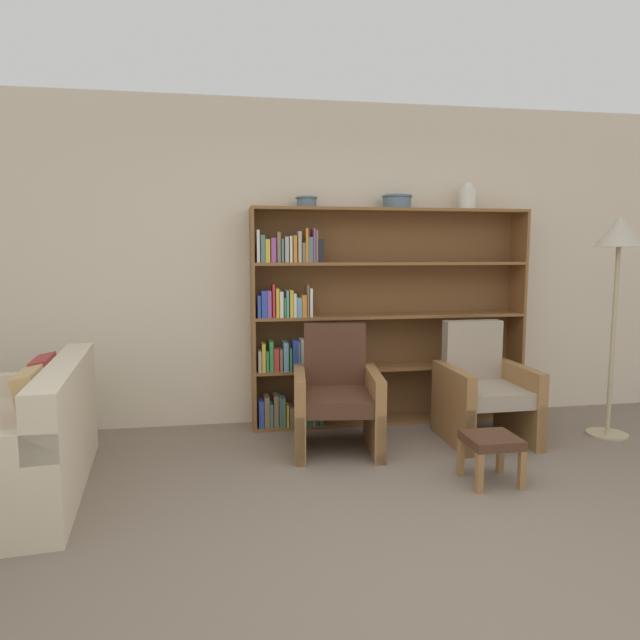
% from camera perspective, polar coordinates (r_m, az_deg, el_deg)
% --- Properties ---
extents(ground_plane, '(24.00, 24.00, 0.00)m').
position_cam_1_polar(ground_plane, '(2.89, 14.10, -24.33)').
color(ground_plane, '#7A6B5B').
extents(wall_back, '(12.00, 0.06, 2.75)m').
position_cam_1_polar(wall_back, '(5.02, 2.24, 5.58)').
color(wall_back, beige).
rests_on(wall_back, ground).
extents(bookshelf, '(2.39, 0.30, 1.85)m').
position_cam_1_polar(bookshelf, '(4.93, 4.43, 0.03)').
color(bookshelf, brown).
rests_on(bookshelf, ground).
extents(bowl_terracotta, '(0.18, 0.18, 0.09)m').
position_cam_1_polar(bowl_terracotta, '(4.79, -1.35, 11.79)').
color(bowl_terracotta, slate).
rests_on(bowl_terracotta, bookshelf).
extents(bowl_stoneware, '(0.26, 0.26, 0.11)m').
position_cam_1_polar(bowl_stoneware, '(4.97, 7.71, 11.72)').
color(bowl_stoneware, slate).
rests_on(bowl_stoneware, bookshelf).
extents(vase_tall, '(0.15, 0.15, 0.23)m').
position_cam_1_polar(vase_tall, '(5.19, 14.51, 11.72)').
color(vase_tall, silver).
rests_on(vase_tall, bookshelf).
extents(couch, '(1.10, 1.70, 0.82)m').
position_cam_1_polar(couch, '(4.04, -28.64, -11.22)').
color(couch, beige).
rests_on(couch, ground).
extents(armchair_leather, '(0.72, 0.75, 0.92)m').
position_cam_1_polar(armchair_leather, '(4.36, 1.66, -7.67)').
color(armchair_leather, olive).
rests_on(armchair_leather, ground).
extents(armchair_cushioned, '(0.65, 0.69, 0.92)m').
position_cam_1_polar(armchair_cushioned, '(4.73, 15.99, -6.77)').
color(armchair_cushioned, olive).
rests_on(armchair_cushioned, ground).
extents(floor_lamp, '(0.37, 0.37, 1.76)m').
position_cam_1_polar(floor_lamp, '(5.07, 27.69, 6.39)').
color(floor_lamp, tan).
rests_on(floor_lamp, ground).
extents(footstool, '(0.32, 0.32, 0.31)m').
position_cam_1_polar(footstool, '(3.91, 16.73, -11.87)').
color(footstool, olive).
rests_on(footstool, ground).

